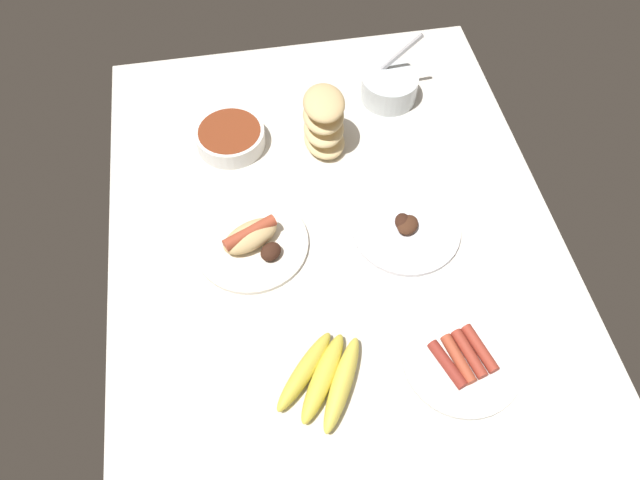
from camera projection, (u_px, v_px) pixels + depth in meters
The scene contains 8 objects.
ground_plane at pixel (335, 242), 120.49cm from camera, with size 120.00×90.00×3.00cm, color silver.
plate_grilled_meat at pixel (406, 229), 119.59cm from camera, with size 21.85×21.85×3.45cm.
banana_bunch at pixel (324, 378), 101.28cm from camera, with size 19.30×18.22×3.98cm.
bowl_chili at pixel (230, 137), 131.06cm from camera, with size 15.28×15.28×4.33cm.
bowl_coleslaw at pixel (389, 86), 138.39cm from camera, with size 13.18×13.92×15.30cm.
plate_sausages at pixel (462, 359), 104.21cm from camera, with size 21.26×21.26×3.04cm.
bread_stack at pixel (324, 122), 126.94cm from camera, with size 12.70×10.17×14.40cm.
plate_hotdog_assembled at pixel (252, 241), 116.77cm from camera, with size 22.69×22.69×5.61cm.
Camera 1 is at (-64.09, 14.56, 99.54)cm, focal length 33.28 mm.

